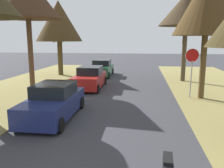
{
  "coord_description": "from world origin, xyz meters",
  "views": [
    {
      "loc": [
        1.6,
        -1.61,
        3.53
      ],
      "look_at": [
        0.04,
        9.97,
        1.31
      ],
      "focal_mm": 37.5,
      "sensor_mm": 36.0,
      "label": 1
    }
  ],
  "objects_px": {
    "stop_sign_far": "(192,62)",
    "parked_sedan_green": "(102,68)",
    "street_tree_right_mid_b": "(207,3)",
    "street_tree_right_far": "(187,9)",
    "parked_sedan_navy": "(54,102)",
    "street_tree_left_far": "(59,21)",
    "parked_sedan_red": "(90,78)"
  },
  "relations": [
    {
      "from": "street_tree_right_mid_b",
      "to": "parked_sedan_red",
      "type": "xyz_separation_m",
      "value": [
        -7.41,
        2.34,
        -4.82
      ]
    },
    {
      "from": "parked_sedan_green",
      "to": "street_tree_left_far",
      "type": "bearing_deg",
      "value": -176.81
    },
    {
      "from": "street_tree_right_mid_b",
      "to": "parked_sedan_navy",
      "type": "bearing_deg",
      "value": -148.91
    },
    {
      "from": "street_tree_left_far",
      "to": "parked_sedan_green",
      "type": "height_order",
      "value": "street_tree_left_far"
    },
    {
      "from": "parked_sedan_navy",
      "to": "stop_sign_far",
      "type": "bearing_deg",
      "value": 33.37
    },
    {
      "from": "stop_sign_far",
      "to": "street_tree_left_far",
      "type": "bearing_deg",
      "value": 143.85
    },
    {
      "from": "stop_sign_far",
      "to": "street_tree_right_far",
      "type": "distance_m",
      "value": 7.17
    },
    {
      "from": "street_tree_left_far",
      "to": "street_tree_right_far",
      "type": "bearing_deg",
      "value": -9.88
    },
    {
      "from": "street_tree_left_far",
      "to": "parked_sedan_red",
      "type": "height_order",
      "value": "street_tree_left_far"
    },
    {
      "from": "stop_sign_far",
      "to": "street_tree_right_far",
      "type": "xyz_separation_m",
      "value": [
        0.53,
        6.09,
        3.75
      ]
    },
    {
      "from": "stop_sign_far",
      "to": "street_tree_right_far",
      "type": "relative_size",
      "value": 0.41
    },
    {
      "from": "street_tree_right_far",
      "to": "parked_sedan_navy",
      "type": "bearing_deg",
      "value": -124.88
    },
    {
      "from": "stop_sign_far",
      "to": "parked_sedan_navy",
      "type": "distance_m",
      "value": 8.36
    },
    {
      "from": "stop_sign_far",
      "to": "street_tree_right_far",
      "type": "bearing_deg",
      "value": 85.05
    },
    {
      "from": "parked_sedan_red",
      "to": "parked_sedan_green",
      "type": "height_order",
      "value": "same"
    },
    {
      "from": "street_tree_right_far",
      "to": "parked_sedan_green",
      "type": "xyz_separation_m",
      "value": [
        -7.46,
        2.26,
        -5.23
      ]
    },
    {
      "from": "stop_sign_far",
      "to": "street_tree_right_mid_b",
      "type": "height_order",
      "value": "street_tree_right_mid_b"
    },
    {
      "from": "street_tree_right_mid_b",
      "to": "parked_sedan_red",
      "type": "bearing_deg",
      "value": 162.44
    },
    {
      "from": "parked_sedan_red",
      "to": "street_tree_left_far",
      "type": "bearing_deg",
      "value": 127.02
    },
    {
      "from": "stop_sign_far",
      "to": "street_tree_left_far",
      "type": "relative_size",
      "value": 0.41
    },
    {
      "from": "street_tree_right_far",
      "to": "street_tree_left_far",
      "type": "bearing_deg",
      "value": 170.12
    },
    {
      "from": "street_tree_right_mid_b",
      "to": "street_tree_left_far",
      "type": "distance_m",
      "value": 14.27
    },
    {
      "from": "stop_sign_far",
      "to": "street_tree_right_mid_b",
      "type": "distance_m",
      "value": 3.41
    },
    {
      "from": "street_tree_left_far",
      "to": "parked_sedan_green",
      "type": "xyz_separation_m",
      "value": [
        4.17,
        0.23,
        -4.55
      ]
    },
    {
      "from": "street_tree_left_far",
      "to": "parked_sedan_green",
      "type": "distance_m",
      "value": 6.17
    },
    {
      "from": "stop_sign_far",
      "to": "parked_sedan_navy",
      "type": "height_order",
      "value": "stop_sign_far"
    },
    {
      "from": "street_tree_left_far",
      "to": "parked_sedan_navy",
      "type": "distance_m",
      "value": 14.08
    },
    {
      "from": "stop_sign_far",
      "to": "parked_sedan_green",
      "type": "distance_m",
      "value": 10.95
    },
    {
      "from": "parked_sedan_navy",
      "to": "parked_sedan_red",
      "type": "xyz_separation_m",
      "value": [
        0.11,
        6.88,
        0.0
      ]
    },
    {
      "from": "street_tree_right_mid_b",
      "to": "parked_sedan_red",
      "type": "height_order",
      "value": "street_tree_right_mid_b"
    },
    {
      "from": "parked_sedan_red",
      "to": "street_tree_right_far",
      "type": "bearing_deg",
      "value": 27.13
    },
    {
      "from": "stop_sign_far",
      "to": "street_tree_left_far",
      "type": "distance_m",
      "value": 14.09
    }
  ]
}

